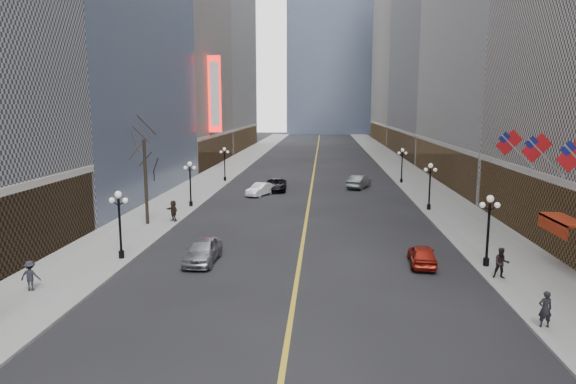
# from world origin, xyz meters

# --- Properties ---
(sidewalk_east) EXTENTS (6.00, 230.00, 0.15)m
(sidewalk_east) POSITION_xyz_m (14.00, 70.00, 0.07)
(sidewalk_east) COLOR gray
(sidewalk_east) RESTS_ON ground
(sidewalk_west) EXTENTS (6.00, 230.00, 0.15)m
(sidewalk_west) POSITION_xyz_m (-14.00, 70.00, 0.07)
(sidewalk_west) COLOR gray
(sidewalk_west) RESTS_ON ground
(lane_line) EXTENTS (0.25, 200.00, 0.02)m
(lane_line) POSITION_xyz_m (0.00, 80.00, 0.01)
(lane_line) COLOR gold
(lane_line) RESTS_ON ground
(bldg_east_c) EXTENTS (26.60, 40.60, 48.80)m
(bldg_east_c) POSITION_xyz_m (29.88, 106.00, 24.18)
(bldg_east_c) COLOR gray
(bldg_east_c) RESTS_ON ground
(bldg_east_d) EXTENTS (26.60, 46.60, 62.80)m
(bldg_east_d) POSITION_xyz_m (29.90, 149.00, 31.17)
(bldg_east_d) COLOR #B2A693
(bldg_east_d) RESTS_ON ground
(bldg_west_c) EXTENTS (26.60, 30.60, 50.80)m
(bldg_west_c) POSITION_xyz_m (-29.88, 87.00, 25.19)
(bldg_west_c) COLOR #B2A693
(bldg_west_c) RESTS_ON ground
(streetlamp_east_1) EXTENTS (1.26, 0.44, 4.52)m
(streetlamp_east_1) POSITION_xyz_m (11.80, 30.00, 2.90)
(streetlamp_east_1) COLOR black
(streetlamp_east_1) RESTS_ON sidewalk_east
(streetlamp_east_2) EXTENTS (1.26, 0.44, 4.52)m
(streetlamp_east_2) POSITION_xyz_m (11.80, 48.00, 2.90)
(streetlamp_east_2) COLOR black
(streetlamp_east_2) RESTS_ON sidewalk_east
(streetlamp_east_3) EXTENTS (1.26, 0.44, 4.52)m
(streetlamp_east_3) POSITION_xyz_m (11.80, 66.00, 2.90)
(streetlamp_east_3) COLOR black
(streetlamp_east_3) RESTS_ON sidewalk_east
(streetlamp_west_1) EXTENTS (1.26, 0.44, 4.52)m
(streetlamp_west_1) POSITION_xyz_m (-11.80, 30.00, 2.90)
(streetlamp_west_1) COLOR black
(streetlamp_west_1) RESTS_ON sidewalk_west
(streetlamp_west_2) EXTENTS (1.26, 0.44, 4.52)m
(streetlamp_west_2) POSITION_xyz_m (-11.80, 48.00, 2.90)
(streetlamp_west_2) COLOR black
(streetlamp_west_2) RESTS_ON sidewalk_west
(streetlamp_west_3) EXTENTS (1.26, 0.44, 4.52)m
(streetlamp_west_3) POSITION_xyz_m (-11.80, 66.00, 2.90)
(streetlamp_west_3) COLOR black
(streetlamp_west_3) RESTS_ON sidewalk_west
(flag_4) EXTENTS (2.87, 0.12, 2.87)m
(flag_4) POSITION_xyz_m (15.31, 32.00, 7.29)
(flag_4) COLOR #B2B2B7
(flag_4) RESTS_ON ground
(flag_5) EXTENTS (2.87, 0.12, 2.87)m
(flag_5) POSITION_xyz_m (15.31, 37.00, 7.29)
(flag_5) COLOR #B2B2B7
(flag_5) RESTS_ON ground
(awning_c) EXTENTS (1.40, 4.00, 0.93)m
(awning_c) POSITION_xyz_m (16.11, 30.00, 3.08)
(awning_c) COLOR #982710
(awning_c) RESTS_ON ground
(theatre_marquee) EXTENTS (2.00, 0.55, 12.00)m
(theatre_marquee) POSITION_xyz_m (-15.88, 80.00, 12.00)
(theatre_marquee) COLOR red
(theatre_marquee) RESTS_ON ground
(tree_west_far) EXTENTS (3.60, 3.60, 7.92)m
(tree_west_far) POSITION_xyz_m (-13.50, 40.00, 6.24)
(tree_west_far) COLOR #2D231C
(tree_west_far) RESTS_ON sidewalk_west
(car_nb_near) EXTENTS (1.98, 4.73, 1.60)m
(car_nb_near) POSITION_xyz_m (-6.30, 29.94, 0.80)
(car_nb_near) COLOR #929399
(car_nb_near) RESTS_ON ground
(car_nb_mid) EXTENTS (3.08, 4.53, 1.41)m
(car_nb_mid) POSITION_xyz_m (-5.72, 55.60, 0.71)
(car_nb_mid) COLOR white
(car_nb_mid) RESTS_ON ground
(car_nb_far) EXTENTS (2.69, 5.41, 1.47)m
(car_nb_far) POSITION_xyz_m (-4.21, 58.94, 0.74)
(car_nb_far) COLOR black
(car_nb_far) RESTS_ON ground
(car_sb_mid) EXTENTS (1.89, 4.09, 1.36)m
(car_sb_mid) POSITION_xyz_m (7.87, 30.29, 0.68)
(car_sb_mid) COLOR #9F1D11
(car_sb_mid) RESTS_ON ground
(car_sb_far) EXTENTS (3.45, 5.25, 1.64)m
(car_sb_far) POSITION_xyz_m (5.96, 61.77, 0.82)
(car_sb_far) COLOR #53595B
(car_sb_far) RESTS_ON ground
(ped_ne_corner) EXTENTS (0.65, 0.50, 1.71)m
(ped_ne_corner) POSITION_xyz_m (11.60, 20.86, 1.01)
(ped_ne_corner) COLOR black
(ped_ne_corner) RESTS_ON sidewalk_east
(ped_east_walk) EXTENTS (0.94, 0.59, 1.83)m
(ped_east_walk) POSITION_xyz_m (11.91, 27.62, 1.06)
(ped_east_walk) COLOR black
(ped_east_walk) RESTS_ON sidewalk_east
(ped_west_walk) EXTENTS (1.10, 0.50, 1.68)m
(ped_west_walk) POSITION_xyz_m (-14.37, 23.77, 0.99)
(ped_west_walk) COLOR #212129
(ped_west_walk) RESTS_ON sidewalk_west
(ped_west_far) EXTENTS (1.55, 1.54, 1.83)m
(ped_west_far) POSITION_xyz_m (-11.60, 41.25, 1.07)
(ped_west_far) COLOR black
(ped_west_far) RESTS_ON sidewalk_west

